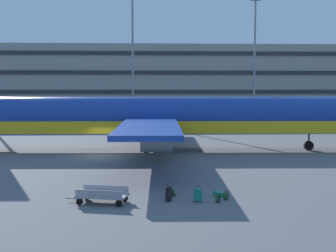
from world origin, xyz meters
name	(u,v)px	position (x,y,z in m)	size (l,w,h in m)	color
ground_plane	(101,156)	(0.00, 0.00, 0.00)	(600.00, 600.00, 0.00)	#5B5B60
terminal_structure	(127,83)	(0.00, 53.54, 6.98)	(163.03, 20.07, 13.97)	gray
airliner	(158,118)	(5.06, 3.23, 3.16)	(42.84, 34.74, 10.47)	navy
light_mast_center_left	(133,38)	(1.70, 38.15, 14.32)	(1.80, 0.50, 25.16)	gray
light_mast_center_right	(255,50)	(22.53, 38.15, 12.40)	(1.80, 0.50, 21.43)	gray
suitcase_silver	(198,195)	(6.67, -16.53, 0.37)	(0.46, 0.39, 0.84)	#147266
suitcase_scuffed	(169,194)	(5.13, -16.38, 0.40)	(0.35, 0.42, 0.91)	black
suitcase_laid_flat	(219,194)	(7.97, -15.37, 0.13)	(0.60, 0.78, 0.27)	#147266
backpack_navy	(225,196)	(8.19, -16.15, 0.23)	(0.35, 0.40, 0.53)	#264C26
backpack_small	(218,199)	(7.67, -16.72, 0.21)	(0.31, 0.37, 0.49)	#264C26
backpack_purple	(173,193)	(5.44, -15.28, 0.20)	(0.35, 0.43, 0.47)	#264C26
baggage_cart	(102,195)	(1.67, -16.59, 0.43)	(3.37, 1.83, 0.82)	gray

